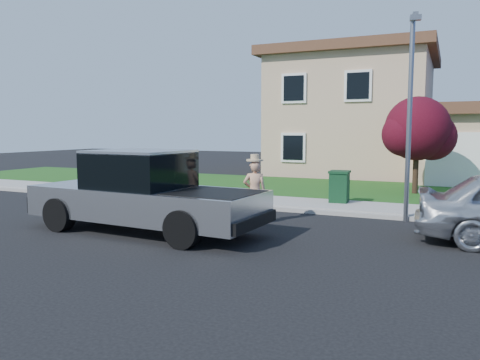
% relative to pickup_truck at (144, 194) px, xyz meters
% --- Properties ---
extents(ground, '(80.00, 80.00, 0.00)m').
position_rel_pickup_truck_xyz_m(ground, '(1.58, 1.24, -0.93)').
color(ground, black).
rests_on(ground, ground).
extents(curb, '(40.00, 0.20, 0.12)m').
position_rel_pickup_truck_xyz_m(curb, '(2.58, 4.14, -0.87)').
color(curb, gray).
rests_on(curb, ground).
extents(sidewalk, '(40.00, 2.00, 0.15)m').
position_rel_pickup_truck_xyz_m(sidewalk, '(2.58, 5.24, -0.86)').
color(sidewalk, gray).
rests_on(sidewalk, ground).
extents(lawn, '(40.00, 7.00, 0.10)m').
position_rel_pickup_truck_xyz_m(lawn, '(2.58, 9.74, -0.88)').
color(lawn, '#124113').
rests_on(lawn, ground).
extents(house, '(14.00, 11.30, 6.85)m').
position_rel_pickup_truck_xyz_m(house, '(2.90, 17.63, 2.24)').
color(house, tan).
rests_on(house, ground).
extents(pickup_truck, '(6.19, 2.53, 2.00)m').
position_rel_pickup_truck_xyz_m(pickup_truck, '(0.00, 0.00, 0.00)').
color(pickup_truck, black).
rests_on(pickup_truck, ground).
extents(woman, '(0.72, 0.60, 1.85)m').
position_rel_pickup_truck_xyz_m(woman, '(2.07, 2.04, -0.06)').
color(woman, tan).
rests_on(woman, ground).
extents(ornamental_tree, '(2.65, 2.39, 3.64)m').
position_rel_pickup_truck_xyz_m(ornamental_tree, '(5.63, 9.43, 1.49)').
color(ornamental_tree, black).
rests_on(ornamental_tree, lawn).
extents(trash_bin, '(0.66, 0.75, 1.02)m').
position_rel_pickup_truck_xyz_m(trash_bin, '(3.52, 5.74, -0.26)').
color(trash_bin, '#0E3319').
rests_on(trash_bin, sidewalk).
extents(street_lamp, '(0.32, 0.71, 5.43)m').
position_rel_pickup_truck_xyz_m(street_lamp, '(5.73, 3.93, 2.16)').
color(street_lamp, slate).
rests_on(street_lamp, ground).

